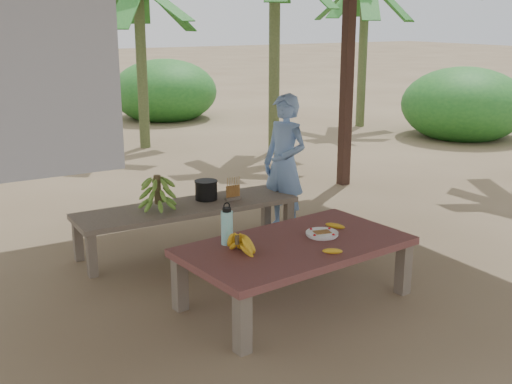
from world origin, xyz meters
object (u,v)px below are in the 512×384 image
bench (188,211)px  woman (285,164)px  work_table (295,251)px  water_flask (227,227)px  ripe_banana_bunch (237,244)px  cooking_pot (206,190)px  plate (322,234)px

bench → woman: 1.17m
work_table → water_flask: (-0.48, 0.26, 0.21)m
ripe_banana_bunch → cooking_pot: (0.55, 1.62, -0.04)m
bench → woman: woman is taller
plate → cooking_pot: 1.63m
bench → plate: (0.50, -1.52, 0.12)m
ripe_banana_bunch → cooking_pot: size_ratio=1.20×
bench → water_flask: size_ratio=6.45×
bench → plate: bearing=-70.7°
plate → woman: (0.61, 1.49, 0.22)m
plate → water_flask: water_flask is taller
water_flask → cooking_pot: water_flask is taller
work_table → water_flask: 0.58m
work_table → ripe_banana_bunch: bearing=172.0°
ripe_banana_bunch → woman: bearing=46.9°
work_table → ripe_banana_bunch: 0.54m
cooking_pot → woman: woman is taller
ripe_banana_bunch → woman: (1.41, 1.50, 0.15)m
cooking_pot → plate: bearing=-81.0°
ripe_banana_bunch → plate: ripe_banana_bunch is taller
water_flask → work_table: bearing=-28.3°
ripe_banana_bunch → water_flask: 0.25m
bench → woman: size_ratio=1.50×
ripe_banana_bunch → plate: 0.80m
cooking_pot → woman: 0.89m
woman → bench: bearing=-106.1°
ripe_banana_bunch → water_flask: bearing=79.9°
plate → woman: 1.63m
ripe_banana_bunch → water_flask: (0.04, 0.24, 0.06)m
work_table → woman: (0.89, 1.52, 0.30)m
bench → water_flask: water_flask is taller
woman → plate: bearing=-37.0°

